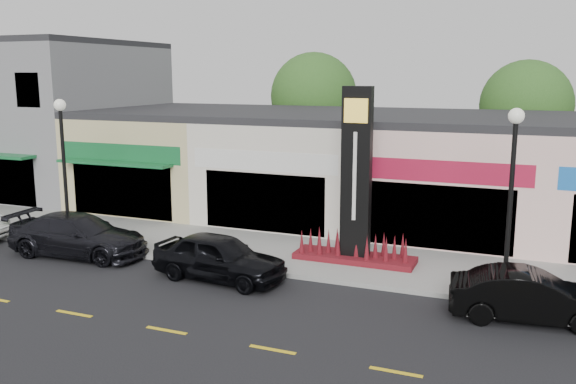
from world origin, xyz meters
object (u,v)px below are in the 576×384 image
object	(u,v)px
lamp_west_near	(63,156)
car_dark_sedan	(78,235)
car_black_conv	(530,296)
pylon_sign	(356,201)
lamp_east_near	(512,184)
car_black_sedan	(219,257)

from	to	relation	value
lamp_west_near	car_dark_sedan	world-z (taller)	lamp_west_near
car_dark_sedan	car_black_conv	bearing A→B (deg)	-94.71
lamp_west_near	pylon_sign	xyz separation A→B (m)	(11.00, 1.70, -1.20)
lamp_west_near	pylon_sign	world-z (taller)	pylon_sign
car_black_conv	car_dark_sedan	bearing A→B (deg)	81.65
lamp_west_near	lamp_east_near	xyz separation A→B (m)	(16.00, 0.00, 0.00)
lamp_east_near	pylon_sign	distance (m)	5.42
pylon_sign	car_dark_sedan	distance (m)	10.14
lamp_west_near	pylon_sign	bearing A→B (deg)	8.77
lamp_west_near	lamp_east_near	size ratio (longest dim) A/B	1.00
lamp_east_near	car_black_conv	distance (m)	3.16
lamp_west_near	car_black_conv	xyz separation A→B (m)	(16.71, -1.32, -2.78)
lamp_west_near	car_black_conv	bearing A→B (deg)	-4.51
pylon_sign	lamp_west_near	bearing A→B (deg)	-171.23
pylon_sign	car_black_conv	size ratio (longest dim) A/B	1.42
lamp_west_near	pylon_sign	size ratio (longest dim) A/B	0.91
lamp_east_near	pylon_sign	xyz separation A→B (m)	(-5.00, 1.70, -1.20)
car_black_sedan	car_black_conv	world-z (taller)	car_black_sedan
car_black_sedan	car_black_conv	distance (m)	9.33
pylon_sign	car_black_conv	xyz separation A→B (m)	(5.71, -3.01, -1.58)
lamp_west_near	lamp_east_near	distance (m)	16.00
pylon_sign	car_dark_sedan	bearing A→B (deg)	-164.35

